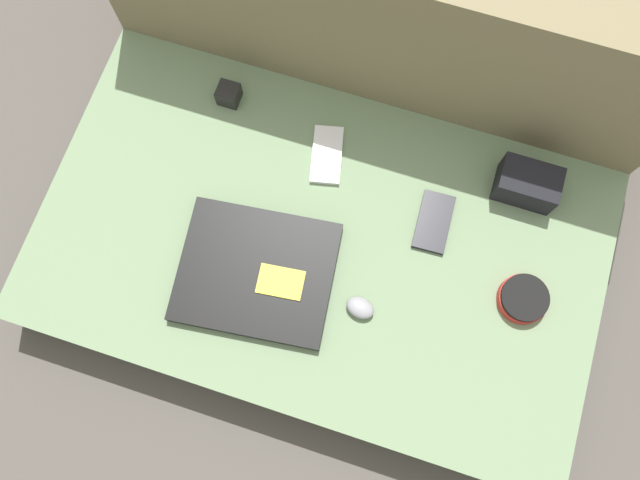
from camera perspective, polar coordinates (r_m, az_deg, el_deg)
ground_plane at (r=1.41m, az=0.00°, el=-1.74°), size 8.00×8.00×0.00m
couch_seat at (r=1.34m, az=0.00°, el=-1.03°), size 1.15×0.68×0.14m
couch_backrest at (r=1.35m, az=6.05°, el=18.61°), size 1.15×0.20×0.51m
laptop at (r=1.25m, az=-5.83°, el=-2.94°), size 0.33×0.29×0.03m
computer_mouse at (r=1.23m, az=3.69°, el=-6.20°), size 0.06×0.05×0.03m
speaker_puck at (r=1.29m, az=18.09°, el=-5.11°), size 0.10×0.10×0.03m
phone_silver at (r=1.30m, az=10.36°, el=1.64°), size 0.07×0.13×0.01m
phone_black at (r=1.33m, az=0.63°, el=7.80°), size 0.09×0.14×0.01m
camera_pouch at (r=1.34m, az=18.43°, el=4.88°), size 0.12×0.08×0.07m
charger_brick at (r=1.39m, az=-8.35°, el=13.05°), size 0.05×0.04×0.04m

